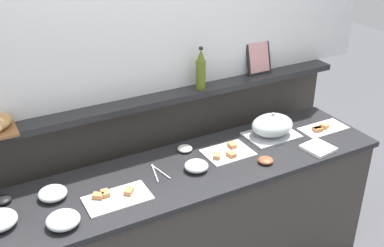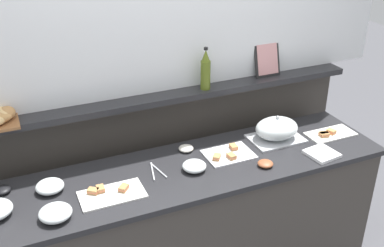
{
  "view_description": "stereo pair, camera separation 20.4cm",
  "coord_description": "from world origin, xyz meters",
  "px_view_note": "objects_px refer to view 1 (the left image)",
  "views": [
    {
      "loc": [
        -1.05,
        -2.0,
        2.33
      ],
      "look_at": [
        0.09,
        0.1,
        1.12
      ],
      "focal_mm": 43.07,
      "sensor_mm": 36.0,
      "label": 1
    },
    {
      "loc": [
        -0.87,
        -2.09,
        2.33
      ],
      "look_at": [
        0.09,
        0.1,
        1.12
      ],
      "focal_mm": 43.07,
      "sensor_mm": 36.0,
      "label": 2
    }
  ],
  "objects_px": {
    "sandwich_platter_rear": "(116,197)",
    "condiment_bowl_dark": "(2,200)",
    "condiment_bowl_red": "(185,149)",
    "serving_cloche": "(272,126)",
    "condiment_bowl_teal": "(266,160)",
    "serving_tongs": "(158,172)",
    "olive_oil_bottle": "(201,70)",
    "sandwich_platter_front": "(228,153)",
    "sandwich_platter_side": "(323,129)",
    "napkin_stack": "(318,148)",
    "glass_bowl_large": "(53,194)",
    "glass_bowl_small": "(63,221)",
    "glass_bowl_medium": "(196,166)",
    "framed_picture": "(259,57)"
  },
  "relations": [
    {
      "from": "condiment_bowl_dark",
      "to": "condiment_bowl_red",
      "type": "bearing_deg",
      "value": 0.77
    },
    {
      "from": "sandwich_platter_front",
      "to": "serving_tongs",
      "type": "height_order",
      "value": "sandwich_platter_front"
    },
    {
      "from": "glass_bowl_medium",
      "to": "glass_bowl_small",
      "type": "relative_size",
      "value": 0.85
    },
    {
      "from": "sandwich_platter_front",
      "to": "serving_cloche",
      "type": "xyz_separation_m",
      "value": [
        0.38,
        0.06,
        0.06
      ]
    },
    {
      "from": "sandwich_platter_front",
      "to": "sandwich_platter_side",
      "type": "distance_m",
      "value": 0.73
    },
    {
      "from": "sandwich_platter_front",
      "to": "olive_oil_bottle",
      "type": "xyz_separation_m",
      "value": [
        0.01,
        0.35,
        0.42
      ]
    },
    {
      "from": "glass_bowl_medium",
      "to": "sandwich_platter_side",
      "type": "bearing_deg",
      "value": 1.63
    },
    {
      "from": "serving_cloche",
      "to": "napkin_stack",
      "type": "distance_m",
      "value": 0.33
    },
    {
      "from": "sandwich_platter_front",
      "to": "glass_bowl_large",
      "type": "height_order",
      "value": "glass_bowl_large"
    },
    {
      "from": "napkin_stack",
      "to": "framed_picture",
      "type": "xyz_separation_m",
      "value": [
        -0.03,
        0.64,
        0.41
      ]
    },
    {
      "from": "sandwich_platter_rear",
      "to": "condiment_bowl_dark",
      "type": "xyz_separation_m",
      "value": [
        -0.53,
        0.25,
        0.01
      ]
    },
    {
      "from": "olive_oil_bottle",
      "to": "condiment_bowl_red",
      "type": "bearing_deg",
      "value": -138.02
    },
    {
      "from": "olive_oil_bottle",
      "to": "framed_picture",
      "type": "height_order",
      "value": "olive_oil_bottle"
    },
    {
      "from": "glass_bowl_small",
      "to": "sandwich_platter_rear",
      "type": "bearing_deg",
      "value": 15.55
    },
    {
      "from": "glass_bowl_large",
      "to": "glass_bowl_medium",
      "type": "relative_size",
      "value": 1.08
    },
    {
      "from": "sandwich_platter_front",
      "to": "sandwich_platter_side",
      "type": "height_order",
      "value": "same"
    },
    {
      "from": "condiment_bowl_red",
      "to": "condiment_bowl_dark",
      "type": "distance_m",
      "value": 1.08
    },
    {
      "from": "sandwich_platter_side",
      "to": "olive_oil_bottle",
      "type": "height_order",
      "value": "olive_oil_bottle"
    },
    {
      "from": "condiment_bowl_red",
      "to": "condiment_bowl_teal",
      "type": "distance_m",
      "value": 0.5
    },
    {
      "from": "glass_bowl_large",
      "to": "glass_bowl_small",
      "type": "distance_m",
      "value": 0.25
    },
    {
      "from": "serving_tongs",
      "to": "framed_picture",
      "type": "bearing_deg",
      "value": 22.5
    },
    {
      "from": "serving_cloche",
      "to": "condiment_bowl_teal",
      "type": "height_order",
      "value": "serving_cloche"
    },
    {
      "from": "sandwich_platter_side",
      "to": "condiment_bowl_teal",
      "type": "relative_size",
      "value": 3.51
    },
    {
      "from": "condiment_bowl_dark",
      "to": "serving_tongs",
      "type": "xyz_separation_m",
      "value": [
        0.82,
        -0.13,
        -0.01
      ]
    },
    {
      "from": "serving_cloche",
      "to": "glass_bowl_small",
      "type": "bearing_deg",
      "value": -170.11
    },
    {
      "from": "condiment_bowl_teal",
      "to": "condiment_bowl_dark",
      "type": "distance_m",
      "value": 1.47
    },
    {
      "from": "framed_picture",
      "to": "olive_oil_bottle",
      "type": "bearing_deg",
      "value": -173.65
    },
    {
      "from": "condiment_bowl_dark",
      "to": "olive_oil_bottle",
      "type": "relative_size",
      "value": 0.34
    },
    {
      "from": "condiment_bowl_red",
      "to": "condiment_bowl_teal",
      "type": "height_order",
      "value": "same"
    },
    {
      "from": "condiment_bowl_dark",
      "to": "sandwich_platter_front",
      "type": "bearing_deg",
      "value": -6.29
    },
    {
      "from": "sandwich_platter_front",
      "to": "condiment_bowl_red",
      "type": "xyz_separation_m",
      "value": [
        -0.21,
        0.16,
        0.01
      ]
    },
    {
      "from": "sandwich_platter_side",
      "to": "condiment_bowl_dark",
      "type": "distance_m",
      "value": 2.03
    },
    {
      "from": "condiment_bowl_red",
      "to": "napkin_stack",
      "type": "distance_m",
      "value": 0.83
    },
    {
      "from": "sandwich_platter_side",
      "to": "serving_tongs",
      "type": "bearing_deg",
      "value": 177.59
    },
    {
      "from": "serving_cloche",
      "to": "sandwich_platter_front",
      "type": "bearing_deg",
      "value": -171.44
    },
    {
      "from": "sandwich_platter_front",
      "to": "serving_tongs",
      "type": "distance_m",
      "value": 0.47
    },
    {
      "from": "serving_cloche",
      "to": "framed_picture",
      "type": "relative_size",
      "value": 1.47
    },
    {
      "from": "sandwich_platter_side",
      "to": "olive_oil_bottle",
      "type": "bearing_deg",
      "value": 151.51
    },
    {
      "from": "glass_bowl_large",
      "to": "glass_bowl_small",
      "type": "bearing_deg",
      "value": -92.03
    },
    {
      "from": "sandwich_platter_side",
      "to": "glass_bowl_medium",
      "type": "xyz_separation_m",
      "value": [
        -0.99,
        -0.03,
        0.02
      ]
    },
    {
      "from": "sandwich_platter_rear",
      "to": "framed_picture",
      "type": "xyz_separation_m",
      "value": [
        1.26,
        0.52,
        0.41
      ]
    },
    {
      "from": "sandwich_platter_rear",
      "to": "glass_bowl_medium",
      "type": "height_order",
      "value": "glass_bowl_medium"
    },
    {
      "from": "sandwich_platter_front",
      "to": "condiment_bowl_dark",
      "type": "relative_size",
      "value": 3.08
    },
    {
      "from": "condiment_bowl_dark",
      "to": "serving_cloche",
      "type": "bearing_deg",
      "value": -2.95
    },
    {
      "from": "condiment_bowl_teal",
      "to": "sandwich_platter_front",
      "type": "bearing_deg",
      "value": 126.31
    },
    {
      "from": "sandwich_platter_rear",
      "to": "condiment_bowl_red",
      "type": "relative_size",
      "value": 3.72
    },
    {
      "from": "glass_bowl_large",
      "to": "framed_picture",
      "type": "height_order",
      "value": "framed_picture"
    },
    {
      "from": "sandwich_platter_rear",
      "to": "condiment_bowl_red",
      "type": "height_order",
      "value": "sandwich_platter_rear"
    },
    {
      "from": "serving_tongs",
      "to": "olive_oil_bottle",
      "type": "relative_size",
      "value": 0.67
    },
    {
      "from": "sandwich_platter_rear",
      "to": "sandwich_platter_side",
      "type": "bearing_deg",
      "value": 2.72
    }
  ]
}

